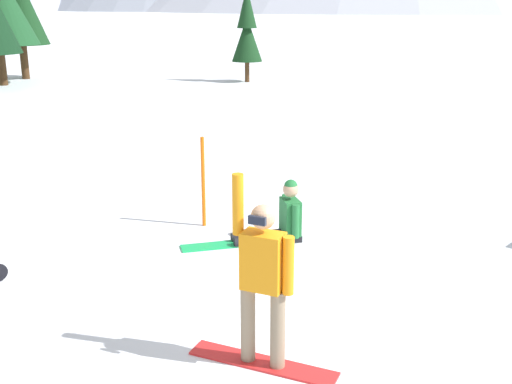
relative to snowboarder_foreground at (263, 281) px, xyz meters
The scene contains 5 objects.
ground_plane 1.66m from the snowboarder_foreground, 10.98° to the left, with size 800.00×800.00×0.00m, color white.
snowboarder_foreground is the anchor object (origin of this frame).
snowboarder_midground 3.50m from the snowboarder_foreground, 68.19° to the left, with size 1.83×0.63×0.95m.
trail_marker_pole 4.21m from the snowboarder_foreground, 85.38° to the left, with size 0.06×0.06×1.47m, color orange.
pine_tree_young 23.11m from the snowboarder_foreground, 74.02° to the left, with size 1.36×1.36×4.14m.
Camera 1 is at (-3.06, -5.58, 3.52)m, focal length 44.28 mm.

